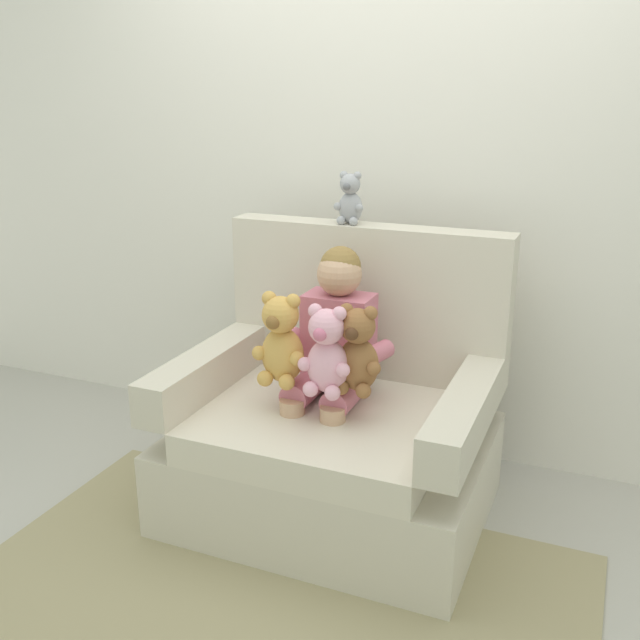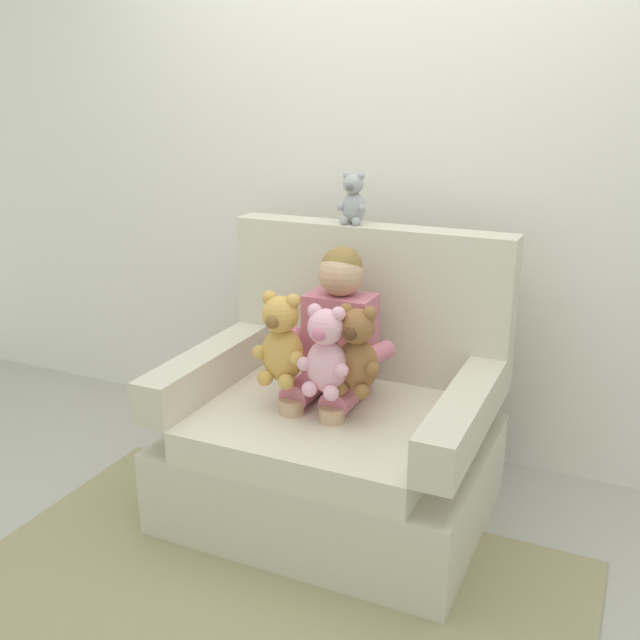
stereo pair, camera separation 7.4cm
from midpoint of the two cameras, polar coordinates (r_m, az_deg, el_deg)
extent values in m
plane|color=#ADA89E|center=(2.98, 0.16, -14.73)|extent=(8.00, 8.00, 0.00)
cube|color=silver|center=(3.21, 5.36, 12.39)|extent=(6.00, 0.10, 2.60)
cube|color=#998C66|center=(2.48, -6.49, -22.46)|extent=(2.05, 1.56, 0.01)
cube|color=beige|center=(2.89, 0.17, -11.92)|extent=(1.16, 0.90, 0.34)
cube|color=beige|center=(2.72, -0.40, -8.43)|extent=(0.88, 0.76, 0.12)
cube|color=beige|center=(2.98, 3.01, 1.58)|extent=(1.16, 0.14, 0.62)
cube|color=beige|center=(2.89, -9.78, -4.04)|extent=(0.14, 0.76, 0.16)
cube|color=beige|center=(2.52, 10.40, -7.43)|extent=(0.14, 0.76, 0.16)
cube|color=#C66B7F|center=(2.80, 0.74, -1.35)|extent=(0.26, 0.16, 0.34)
sphere|color=tan|center=(2.73, 0.76, 3.63)|extent=(0.17, 0.17, 0.17)
sphere|color=olive|center=(2.73, 0.84, 4.20)|extent=(0.16, 0.16, 0.16)
cylinder|color=#C66B7F|center=(2.78, -1.82, -5.26)|extent=(0.11, 0.26, 0.11)
cylinder|color=tan|center=(2.74, -2.94, -9.13)|extent=(0.09, 0.09, 0.30)
cylinder|color=#C66B7F|center=(2.72, 1.25, -5.78)|extent=(0.11, 0.26, 0.11)
cylinder|color=tan|center=(2.68, 0.19, -9.75)|extent=(0.09, 0.09, 0.30)
cylinder|color=#C66B7F|center=(2.77, -3.28, -2.07)|extent=(0.13, 0.27, 0.07)
cylinder|color=#C66B7F|center=(2.65, 2.97, -2.99)|extent=(0.13, 0.27, 0.07)
ellipsoid|color=#EAA8BC|center=(2.56, -0.21, -3.63)|extent=(0.15, 0.13, 0.20)
sphere|color=#EAA8BC|center=(2.50, -0.33, -0.54)|extent=(0.13, 0.13, 0.13)
sphere|color=#CC6684|center=(2.45, -0.86, -1.15)|extent=(0.05, 0.05, 0.05)
sphere|color=#EAA8BC|center=(2.51, -1.21, 0.73)|extent=(0.05, 0.05, 0.05)
sphere|color=#EAA8BC|center=(2.55, -2.03, -3.48)|extent=(0.05, 0.05, 0.05)
sphere|color=#EAA8BC|center=(2.56, -1.57, -5.45)|extent=(0.06, 0.06, 0.06)
sphere|color=#EAA8BC|center=(2.47, 0.67, 0.49)|extent=(0.05, 0.05, 0.05)
sphere|color=#EAA8BC|center=(2.50, 0.95, -3.95)|extent=(0.05, 0.05, 0.05)
sphere|color=#EAA8BC|center=(2.53, 0.14, -5.74)|extent=(0.06, 0.06, 0.06)
ellipsoid|color=gold|center=(2.65, -3.74, -2.75)|extent=(0.16, 0.13, 0.21)
sphere|color=gold|center=(2.59, -3.94, 0.42)|extent=(0.13, 0.13, 0.13)
sphere|color=brown|center=(2.54, -4.54, -0.18)|extent=(0.05, 0.05, 0.05)
sphere|color=gold|center=(2.60, -4.82, 1.71)|extent=(0.05, 0.05, 0.05)
sphere|color=gold|center=(2.65, -5.59, -2.59)|extent=(0.05, 0.05, 0.05)
sphere|color=gold|center=(2.65, -5.13, -4.60)|extent=(0.06, 0.06, 0.06)
sphere|color=gold|center=(2.56, -2.95, 1.48)|extent=(0.05, 0.05, 0.05)
sphere|color=gold|center=(2.59, -2.64, -3.06)|extent=(0.05, 0.05, 0.05)
sphere|color=gold|center=(2.61, -3.43, -4.89)|extent=(0.06, 0.06, 0.06)
ellipsoid|color=brown|center=(2.58, 2.20, -3.51)|extent=(0.15, 0.13, 0.19)
sphere|color=brown|center=(2.52, 2.13, -0.48)|extent=(0.13, 0.13, 0.13)
sphere|color=#4C2D19|center=(2.47, 1.66, -1.07)|extent=(0.05, 0.05, 0.05)
sphere|color=brown|center=(2.52, 1.26, 0.77)|extent=(0.05, 0.05, 0.05)
sphere|color=brown|center=(2.57, 0.42, -3.37)|extent=(0.05, 0.05, 0.05)
sphere|color=brown|center=(2.57, 0.87, -5.31)|extent=(0.06, 0.06, 0.06)
sphere|color=brown|center=(2.49, 3.15, 0.54)|extent=(0.05, 0.05, 0.05)
sphere|color=brown|center=(2.52, 3.40, -3.82)|extent=(0.05, 0.05, 0.05)
sphere|color=brown|center=(2.54, 2.59, -5.58)|extent=(0.06, 0.06, 0.06)
ellipsoid|color=#9E9EA3|center=(2.92, 1.69, 8.79)|extent=(0.10, 0.08, 0.13)
sphere|color=#9E9EA3|center=(2.90, 1.64, 10.63)|extent=(0.08, 0.08, 0.08)
sphere|color=slate|center=(2.87, 1.37, 10.42)|extent=(0.03, 0.03, 0.03)
sphere|color=#9E9EA3|center=(2.91, 1.15, 11.30)|extent=(0.03, 0.03, 0.03)
sphere|color=#9E9EA3|center=(2.92, 0.66, 8.90)|extent=(0.03, 0.03, 0.03)
sphere|color=#9E9EA3|center=(2.91, 0.92, 7.81)|extent=(0.04, 0.04, 0.04)
sphere|color=#9E9EA3|center=(2.89, 2.22, 11.25)|extent=(0.03, 0.03, 0.03)
sphere|color=#9E9EA3|center=(2.89, 2.36, 8.78)|extent=(0.03, 0.03, 0.03)
sphere|color=#9E9EA3|center=(2.89, 1.90, 7.74)|extent=(0.04, 0.04, 0.04)
camera|label=1|loc=(0.04, -90.81, -0.26)|focal=40.78mm
camera|label=2|loc=(0.04, 89.19, 0.26)|focal=40.78mm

